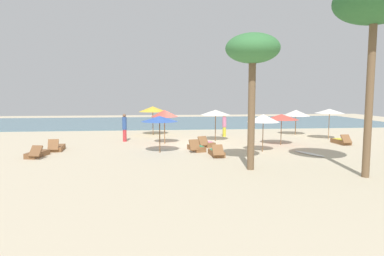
# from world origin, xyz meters

# --- Properties ---
(ground_plane) EXTENTS (60.00, 60.00, 0.00)m
(ground_plane) POSITION_xyz_m (0.00, 0.00, 0.00)
(ground_plane) COLOR beige
(ocean_water) EXTENTS (48.00, 16.00, 0.06)m
(ocean_water) POSITION_xyz_m (0.00, 17.00, 0.03)
(ocean_water) COLOR slate
(ocean_water) RESTS_ON ground_plane
(umbrella_0) EXTENTS (2.22, 2.22, 2.29)m
(umbrella_0) POSITION_xyz_m (-2.20, 5.45, 2.08)
(umbrella_0) COLOR brown
(umbrella_0) RESTS_ON ground_plane
(umbrella_1) EXTENTS (2.23, 2.23, 2.00)m
(umbrella_1) POSITION_xyz_m (9.25, 4.50, 1.76)
(umbrella_1) COLOR olive
(umbrella_1) RESTS_ON ground_plane
(umbrella_2) EXTENTS (1.83, 1.83, 2.16)m
(umbrella_2) POSITION_xyz_m (4.11, -3.01, 1.94)
(umbrella_2) COLOR brown
(umbrella_2) RESTS_ON ground_plane
(umbrella_3) EXTENTS (2.17, 2.17, 2.00)m
(umbrella_3) POSITION_xyz_m (6.11, -0.59, 1.82)
(umbrella_3) COLOR brown
(umbrella_3) RESTS_ON ground_plane
(umbrella_4) EXTENTS (2.08, 2.08, 2.19)m
(umbrella_4) POSITION_xyz_m (2.17, 1.60, 2.01)
(umbrella_4) COLOR brown
(umbrella_4) RESTS_ON ground_plane
(umbrella_5) EXTENTS (1.78, 1.78, 2.24)m
(umbrella_5) POSITION_xyz_m (-1.40, 0.71, 2.02)
(umbrella_5) COLOR olive
(umbrella_5) RESTS_ON ground_plane
(umbrella_6) EXTENTS (2.05, 2.05, 2.22)m
(umbrella_6) POSITION_xyz_m (10.52, 1.58, 2.05)
(umbrella_6) COLOR olive
(umbrella_6) RESTS_ON ground_plane
(umbrella_7) EXTENTS (2.06, 2.06, 2.09)m
(umbrella_7) POSITION_xyz_m (-1.76, -2.67, 1.92)
(umbrella_7) COLOR brown
(umbrella_7) RESTS_ON ground_plane
(lounger_0) EXTENTS (0.71, 1.73, 0.69)m
(lounger_0) POSITION_xyz_m (1.26, -3.98, 0.18)
(lounger_0) COLOR brown
(lounger_0) RESTS_ON ground_plane
(lounger_1) EXTENTS (1.15, 1.78, 0.70)m
(lounger_1) POSITION_xyz_m (1.15, -0.64, 0.18)
(lounger_1) COLOR brown
(lounger_1) RESTS_ON ground_plane
(lounger_2) EXTENTS (0.70, 1.72, 0.69)m
(lounger_2) POSITION_xyz_m (10.23, -0.65, 0.18)
(lounger_2) COLOR brown
(lounger_2) RESTS_ON ground_plane
(lounger_3) EXTENTS (1.02, 1.73, 0.74)m
(lounger_3) POSITION_xyz_m (0.36, -2.27, 0.18)
(lounger_3) COLOR brown
(lounger_3) RESTS_ON ground_plane
(lounger_4) EXTENTS (0.96, 1.78, 0.69)m
(lounger_4) POSITION_xyz_m (-8.20, -3.31, 0.17)
(lounger_4) COLOR brown
(lounger_4) RESTS_ON ground_plane
(lounger_5) EXTENTS (0.74, 1.68, 0.75)m
(lounger_5) POSITION_xyz_m (-7.71, -1.32, 0.17)
(lounger_5) COLOR brown
(lounger_5) RESTS_ON ground_plane
(person_0) EXTENTS (0.43, 0.43, 1.72)m
(person_0) POSITION_xyz_m (3.27, 3.87, 0.88)
(person_0) COLOR yellow
(person_0) RESTS_ON ground_plane
(person_1) EXTENTS (0.42, 0.42, 1.93)m
(person_1) POSITION_xyz_m (-4.13, 2.01, 1.00)
(person_1) COLOR #BF3338
(person_1) RESTS_ON ground_plane
(palm_0) EXTENTS (3.07, 3.07, 7.67)m
(palm_0) POSITION_xyz_m (6.38, -9.16, 6.71)
(palm_0) COLOR brown
(palm_0) RESTS_ON ground_plane
(palm_2) EXTENTS (2.33, 2.33, 5.90)m
(palm_2) POSITION_xyz_m (2.17, -7.33, 5.08)
(palm_2) COLOR brown
(palm_2) RESTS_ON ground_plane
(surfboard) EXTENTS (1.14, 2.09, 0.07)m
(surfboard) POSITION_xyz_m (6.43, -4.06, 0.04)
(surfboard) COLOR silver
(surfboard) RESTS_ON ground_plane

